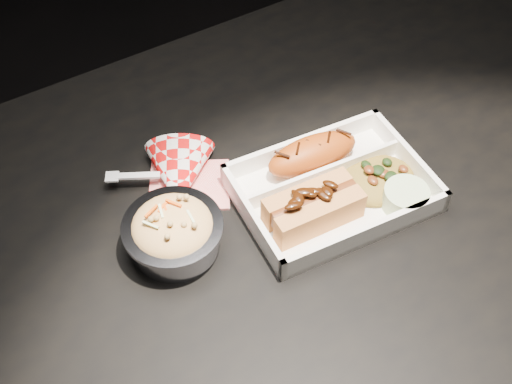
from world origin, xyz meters
TOP-DOWN VIEW (x-y plane):
  - dining_table at (0.00, 0.00)m, footprint 1.20×0.80m
  - food_tray at (0.03, -0.02)m, footprint 0.27×0.20m
  - fried_pastry at (0.03, 0.03)m, footprint 0.14×0.07m
  - hotdog at (-0.02, -0.05)m, footprint 0.13×0.07m
  - fried_rice_mound at (0.09, -0.04)m, footprint 0.12×0.10m
  - cupcake_liner at (0.10, -0.09)m, footprint 0.06×0.06m
  - foil_coleslaw_cup at (-0.19, 0.01)m, footprint 0.13×0.13m
  - napkin_fork at (-0.14, 0.11)m, footprint 0.17×0.15m

SIDE VIEW (x-z plane):
  - dining_table at x=0.00m, z-range 0.28..1.03m
  - food_tray at x=0.03m, z-range 0.74..0.78m
  - napkin_fork at x=-0.14m, z-range 0.72..0.82m
  - cupcake_liner at x=0.10m, z-range 0.76..0.79m
  - fried_rice_mound at x=0.09m, z-range 0.76..0.79m
  - fried_pastry at x=0.03m, z-range 0.76..0.81m
  - hotdog at x=-0.02m, z-range 0.75..0.81m
  - foil_coleslaw_cup at x=-0.19m, z-range 0.75..0.82m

